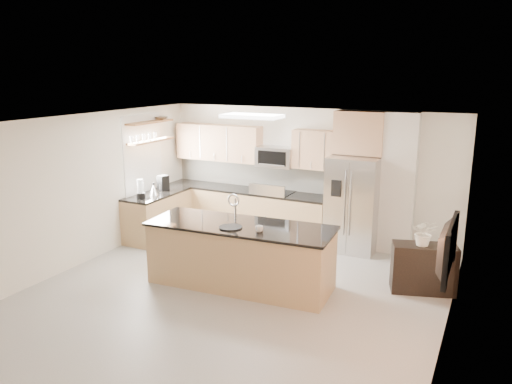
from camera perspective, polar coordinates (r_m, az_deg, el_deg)
The scene contains 27 objects.
floor at distance 7.61m, azimuth -3.21°, elevation -12.06°, with size 6.50×6.50×0.00m, color #ADAAA4.
ceiling at distance 6.89m, azimuth -3.50°, elevation 7.80°, with size 6.00×6.50×0.02m, color silver.
wall_back at distance 10.01m, azimuth 5.88°, elevation 2.09°, with size 6.00×0.02×2.60m, color silver.
wall_front at distance 4.79m, azimuth -23.40°, elevation -12.29°, with size 6.00×0.02×2.60m, color silver.
wall_left at distance 8.97m, azimuth -20.26°, elevation -0.07°, with size 0.02×6.50×2.60m, color silver.
wall_right at distance 6.29m, azimuth 21.29°, elevation -5.87°, with size 0.02×6.50×2.60m, color silver.
back_counter at distance 10.41m, azimuth -1.19°, elevation -2.08°, with size 3.55×0.66×1.44m.
left_counter at distance 10.29m, azimuth -11.18°, elevation -2.60°, with size 0.66×1.50×0.92m.
range at distance 10.14m, azimuth 1.93°, elevation -2.52°, with size 0.76×0.64×1.14m.
upper_cabinets at distance 10.29m, azimuth -1.21°, elevation 5.44°, with size 3.50×0.33×0.75m.
microwave at distance 9.99m, azimuth 2.28°, elevation 4.04°, with size 0.76×0.40×0.40m.
refrigerator at distance 9.44m, azimuth 11.04°, elevation -1.37°, with size 0.92×0.78×1.78m.
partition_column at distance 9.40m, azimuth 15.99°, elevation 0.86°, with size 0.60×0.30×2.60m, color beige.
window at distance 10.21m, azimuth -12.84°, elevation 4.04°, with size 0.04×1.15×1.65m.
shelf_lower at distance 10.17m, azimuth -12.02°, elevation 5.75°, with size 0.30×1.20×0.04m, color #9C633E.
shelf_upper at distance 10.12m, azimuth -12.12°, elevation 7.83°, with size 0.30×1.20×0.04m, color #9C633E.
ceiling_fixture at distance 8.49m, azimuth -0.45°, elevation 8.67°, with size 1.00×0.50×0.06m, color white.
island at distance 7.87m, azimuth -1.76°, elevation -7.19°, with size 2.96×1.24×1.42m.
credenza at distance 8.09m, azimuth 18.60°, elevation -8.27°, with size 0.94×0.40×0.76m, color black.
cup at distance 7.34m, azimuth 0.38°, elevation -4.24°, with size 0.11×0.11×0.09m, color white.
platter at distance 7.55m, azimuth -2.92°, elevation -4.04°, with size 0.35×0.35×0.02m, color black.
blender at distance 9.77m, azimuth -13.06°, elevation 0.21°, with size 0.16×0.16×0.38m.
kettle at distance 10.01m, azimuth -11.61°, elevation 0.27°, with size 0.19×0.19×0.24m.
coffee_maker at distance 10.35m, azimuth -10.59°, elevation 0.99°, with size 0.20×0.23×0.31m.
bowl at distance 10.43m, azimuth -10.78°, elevation 8.38°, with size 0.33×0.33×0.08m, color #BAB9BC.
flower_vase at distance 7.83m, azimuth 18.74°, elevation -3.68°, with size 0.56×0.48×0.62m, color silver.
television at distance 6.09m, azimuth 20.30°, elevation -5.92°, with size 1.08×0.14×0.62m, color black.
Camera 1 is at (3.41, -5.95, 3.31)m, focal length 35.00 mm.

